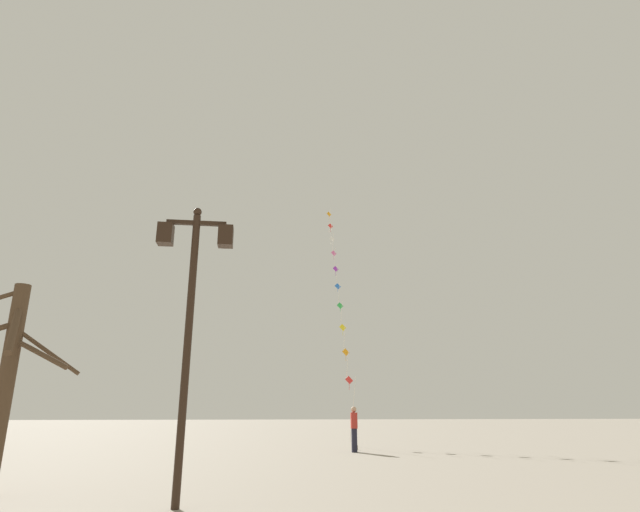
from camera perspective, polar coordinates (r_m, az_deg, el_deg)
ground_plane at (r=20.90m, az=-3.22°, el=-21.20°), size 160.00×160.00×0.00m
twin_lantern_lamp_post at (r=9.67m, az=-14.22°, el=-3.86°), size 1.41×0.28×5.30m
kite_train at (r=30.76m, az=2.04°, el=-3.75°), size 1.12×14.26×16.33m
kite_flyer at (r=21.20m, az=3.84°, el=-18.68°), size 0.27×0.62×1.71m
bare_tree at (r=12.10m, az=-31.63°, el=-11.44°), size 2.30×1.31×4.08m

